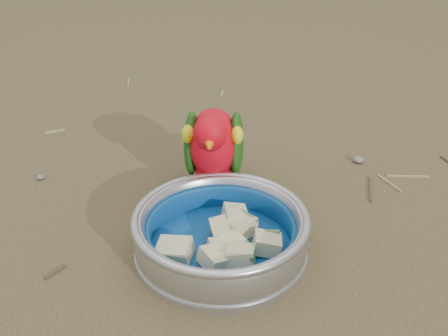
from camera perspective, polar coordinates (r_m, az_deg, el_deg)
The scene contains 6 objects.
ground at distance 0.87m, azimuth -2.69°, elevation -5.20°, with size 60.00×60.00×0.00m, color brown.
food_bowl at distance 0.81m, azimuth -0.29°, elevation -7.51°, with size 0.22×0.22×0.02m, color #B2B2BA.
bowl_wall at distance 0.80m, azimuth -0.29°, elevation -5.80°, with size 0.22×0.22×0.04m, color #B2B2BA, non-canonical shape.
fruit_wedges at distance 0.80m, azimuth -0.29°, elevation -6.21°, with size 0.13×0.13×0.03m, color beige, non-canonical shape.
lory_parrot at distance 0.90m, azimuth -1.00°, elevation 1.35°, with size 0.09×0.18×0.15m, color red, non-canonical shape.
ground_debris at distance 0.94m, azimuth 1.17°, elevation -2.38°, with size 0.90×0.80×0.01m, color olive, non-canonical shape.
Camera 1 is at (0.39, -0.60, 0.50)m, focal length 50.00 mm.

